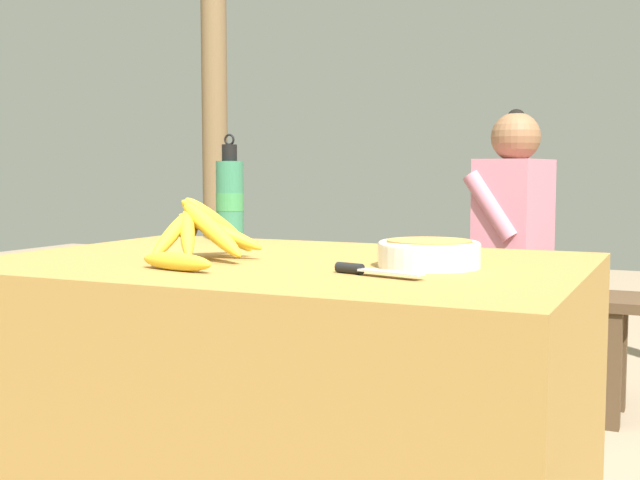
{
  "coord_description": "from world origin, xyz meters",
  "views": [
    {
      "loc": [
        0.78,
        -1.5,
        0.87
      ],
      "look_at": [
        0.06,
        0.05,
        0.73
      ],
      "focal_mm": 45.0,
      "sensor_mm": 36.0,
      "label": 1
    }
  ],
  "objects_px": {
    "knife": "(365,270)",
    "banana_bunch_ripe": "(205,229)",
    "serving_bowl": "(429,252)",
    "seated_vendor": "(501,237)",
    "water_bottle": "(230,199)",
    "support_post_near": "(215,104)",
    "loose_banana_front": "(177,262)",
    "wooden_bench": "(460,308)",
    "banana_bunch_green": "(379,268)"
  },
  "relations": [
    {
      "from": "banana_bunch_green",
      "to": "water_bottle",
      "type": "bearing_deg",
      "value": -89.49
    },
    {
      "from": "knife",
      "to": "banana_bunch_green",
      "type": "relative_size",
      "value": 0.58
    },
    {
      "from": "loose_banana_front",
      "to": "knife",
      "type": "bearing_deg",
      "value": 14.23
    },
    {
      "from": "serving_bowl",
      "to": "water_bottle",
      "type": "height_order",
      "value": "water_bottle"
    },
    {
      "from": "water_bottle",
      "to": "seated_vendor",
      "type": "distance_m",
      "value": 1.22
    },
    {
      "from": "support_post_near",
      "to": "banana_bunch_ripe",
      "type": "bearing_deg",
      "value": -58.33
    },
    {
      "from": "loose_banana_front",
      "to": "wooden_bench",
      "type": "xyz_separation_m",
      "value": [
        0.09,
        1.71,
        -0.35
      ]
    },
    {
      "from": "wooden_bench",
      "to": "banana_bunch_green",
      "type": "bearing_deg",
      "value": -179.7
    },
    {
      "from": "loose_banana_front",
      "to": "support_post_near",
      "type": "xyz_separation_m",
      "value": [
        -1.24,
        2.1,
        0.49
      ]
    },
    {
      "from": "loose_banana_front",
      "to": "wooden_bench",
      "type": "bearing_deg",
      "value": 86.84
    },
    {
      "from": "loose_banana_front",
      "to": "banana_bunch_green",
      "type": "distance_m",
      "value": 1.74
    },
    {
      "from": "banana_bunch_ripe",
      "to": "water_bottle",
      "type": "relative_size",
      "value": 1.24
    },
    {
      "from": "banana_bunch_green",
      "to": "support_post_near",
      "type": "distance_m",
      "value": 1.29
    },
    {
      "from": "water_bottle",
      "to": "wooden_bench",
      "type": "relative_size",
      "value": 0.22
    },
    {
      "from": "knife",
      "to": "support_post_near",
      "type": "xyz_separation_m",
      "value": [
        -1.58,
        2.01,
        0.5
      ]
    },
    {
      "from": "wooden_bench",
      "to": "water_bottle",
      "type": "bearing_deg",
      "value": -105.67
    },
    {
      "from": "loose_banana_front",
      "to": "banana_bunch_ripe",
      "type": "bearing_deg",
      "value": 106.92
    },
    {
      "from": "banana_bunch_green",
      "to": "banana_bunch_ripe",
      "type": "bearing_deg",
      "value": -83.25
    },
    {
      "from": "banana_bunch_ripe",
      "to": "seated_vendor",
      "type": "bearing_deg",
      "value": 78.53
    },
    {
      "from": "banana_bunch_ripe",
      "to": "knife",
      "type": "height_order",
      "value": "banana_bunch_ripe"
    },
    {
      "from": "serving_bowl",
      "to": "seated_vendor",
      "type": "distance_m",
      "value": 1.44
    },
    {
      "from": "banana_bunch_ripe",
      "to": "water_bottle",
      "type": "bearing_deg",
      "value": 113.95
    },
    {
      "from": "banana_bunch_green",
      "to": "support_post_near",
      "type": "height_order",
      "value": "support_post_near"
    },
    {
      "from": "seated_vendor",
      "to": "banana_bunch_green",
      "type": "relative_size",
      "value": 3.5
    },
    {
      "from": "banana_bunch_ripe",
      "to": "serving_bowl",
      "type": "bearing_deg",
      "value": 8.14
    },
    {
      "from": "banana_bunch_ripe",
      "to": "support_post_near",
      "type": "height_order",
      "value": "support_post_near"
    },
    {
      "from": "banana_bunch_ripe",
      "to": "wooden_bench",
      "type": "height_order",
      "value": "banana_bunch_ripe"
    },
    {
      "from": "knife",
      "to": "banana_bunch_green",
      "type": "height_order",
      "value": "knife"
    },
    {
      "from": "wooden_bench",
      "to": "seated_vendor",
      "type": "bearing_deg",
      "value": -9.48
    },
    {
      "from": "seated_vendor",
      "to": "water_bottle",
      "type": "bearing_deg",
      "value": 74.48
    },
    {
      "from": "knife",
      "to": "wooden_bench",
      "type": "height_order",
      "value": "knife"
    },
    {
      "from": "loose_banana_front",
      "to": "seated_vendor",
      "type": "distance_m",
      "value": 1.7
    },
    {
      "from": "wooden_bench",
      "to": "seated_vendor",
      "type": "distance_m",
      "value": 0.32
    },
    {
      "from": "serving_bowl",
      "to": "wooden_bench",
      "type": "xyz_separation_m",
      "value": [
        -0.32,
        1.46,
        -0.36
      ]
    },
    {
      "from": "wooden_bench",
      "to": "banana_bunch_ripe",
      "type": "bearing_deg",
      "value": -95.62
    },
    {
      "from": "knife",
      "to": "wooden_bench",
      "type": "distance_m",
      "value": 1.67
    },
    {
      "from": "serving_bowl",
      "to": "seated_vendor",
      "type": "bearing_deg",
      "value": 96.62
    },
    {
      "from": "water_bottle",
      "to": "banana_bunch_green",
      "type": "bearing_deg",
      "value": 90.51
    },
    {
      "from": "banana_bunch_ripe",
      "to": "loose_banana_front",
      "type": "height_order",
      "value": "banana_bunch_ripe"
    },
    {
      "from": "banana_bunch_ripe",
      "to": "seated_vendor",
      "type": "height_order",
      "value": "seated_vendor"
    },
    {
      "from": "serving_bowl",
      "to": "seated_vendor",
      "type": "relative_size",
      "value": 0.18
    },
    {
      "from": "serving_bowl",
      "to": "support_post_near",
      "type": "xyz_separation_m",
      "value": [
        -1.65,
        1.85,
        0.48
      ]
    },
    {
      "from": "knife",
      "to": "banana_bunch_ripe",
      "type": "bearing_deg",
      "value": -178.43
    },
    {
      "from": "knife",
      "to": "banana_bunch_green",
      "type": "xyz_separation_m",
      "value": [
        -0.58,
        1.62,
        -0.21
      ]
    },
    {
      "from": "banana_bunch_green",
      "to": "loose_banana_front",
      "type": "bearing_deg",
      "value": -82.13
    },
    {
      "from": "water_bottle",
      "to": "seated_vendor",
      "type": "xyz_separation_m",
      "value": [
        0.47,
        1.12,
        -0.17
      ]
    },
    {
      "from": "serving_bowl",
      "to": "knife",
      "type": "xyz_separation_m",
      "value": [
        -0.07,
        -0.16,
        -0.02
      ]
    },
    {
      "from": "loose_banana_front",
      "to": "knife",
      "type": "distance_m",
      "value": 0.36
    },
    {
      "from": "loose_banana_front",
      "to": "wooden_bench",
      "type": "relative_size",
      "value": 0.14
    },
    {
      "from": "banana_bunch_ripe",
      "to": "banana_bunch_green",
      "type": "relative_size",
      "value": 1.13
    }
  ]
}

